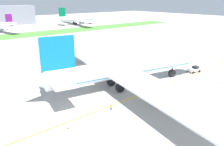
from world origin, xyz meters
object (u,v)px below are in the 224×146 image
(service_truck_baggage_loader, at_px, (64,62))
(parked_airliner_far_outer, at_px, (77,19))
(ground_crew_wingwalker_port, at_px, (111,106))
(traffic_cone_starboard_wing, at_px, (68,128))
(traffic_cone_port_wing, at_px, (222,82))
(airliner_foreground, at_px, (124,69))
(pushback_tug, at_px, (194,69))

(service_truck_baggage_loader, bearing_deg, parked_airliner_far_outer, 56.41)
(ground_crew_wingwalker_port, xyz_separation_m, service_truck_baggage_loader, (9.61, 39.83, 0.49))
(traffic_cone_starboard_wing, bearing_deg, service_truck_baggage_loader, 62.23)
(traffic_cone_port_wing, xyz_separation_m, traffic_cone_starboard_wing, (-49.01, 7.67, 0.00))
(parked_airliner_far_outer, bearing_deg, traffic_cone_starboard_wing, -122.18)
(traffic_cone_port_wing, bearing_deg, parked_airliner_far_outer, 72.98)
(airliner_foreground, xyz_separation_m, traffic_cone_port_wing, (25.22, -17.01, -5.27))
(parked_airliner_far_outer, bearing_deg, ground_crew_wingwalker_port, -119.16)
(traffic_cone_port_wing, xyz_separation_m, parked_airliner_far_outer, (51.01, 166.62, 5.27))
(pushback_tug, relative_size, traffic_cone_port_wing, 10.87)
(pushback_tug, distance_m, traffic_cone_port_wing, 11.73)
(pushback_tug, bearing_deg, service_truck_baggage_loader, 130.05)
(traffic_cone_port_wing, bearing_deg, service_truck_baggage_loader, 119.99)
(ground_crew_wingwalker_port, bearing_deg, airliner_foreground, 35.88)
(pushback_tug, xyz_separation_m, ground_crew_wingwalker_port, (-40.55, -3.03, 0.01))
(traffic_cone_port_wing, bearing_deg, ground_crew_wingwalker_port, 167.57)
(service_truck_baggage_loader, relative_size, parked_airliner_far_outer, 0.07)
(airliner_foreground, relative_size, traffic_cone_port_wing, 154.32)
(ground_crew_wingwalker_port, relative_size, parked_airliner_far_outer, 0.02)
(parked_airliner_far_outer, bearing_deg, airliner_foreground, -117.00)
(pushback_tug, relative_size, traffic_cone_starboard_wing, 10.87)
(airliner_foreground, xyz_separation_m, pushback_tug, (28.42, -5.74, -4.57))
(ground_crew_wingwalker_port, height_order, parked_airliner_far_outer, parked_airliner_far_outer)
(ground_crew_wingwalker_port, distance_m, traffic_cone_starboard_wing, 11.69)
(ground_crew_wingwalker_port, xyz_separation_m, traffic_cone_port_wing, (37.35, -8.24, -0.70))
(service_truck_baggage_loader, bearing_deg, traffic_cone_starboard_wing, -117.77)
(airliner_foreground, relative_size, traffic_cone_starboard_wing, 154.32)
(ground_crew_wingwalker_port, relative_size, traffic_cone_port_wing, 2.80)
(ground_crew_wingwalker_port, height_order, service_truck_baggage_loader, service_truck_baggage_loader)
(parked_airliner_far_outer, bearing_deg, service_truck_baggage_loader, -123.59)
(airliner_foreground, xyz_separation_m, traffic_cone_starboard_wing, (-23.79, -9.34, -5.27))
(airliner_foreground, distance_m, service_truck_baggage_loader, 31.43)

